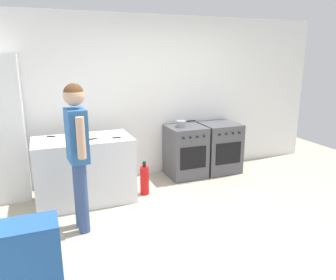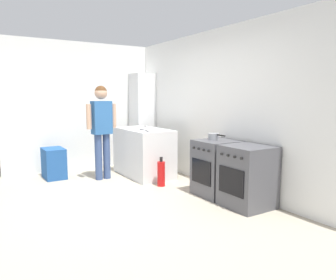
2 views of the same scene
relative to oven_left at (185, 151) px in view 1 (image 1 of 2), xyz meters
The scene contains 14 objects.
ground_plane 1.67m from the oven_left, 102.51° to the right, with size 8.00×8.00×0.00m, color #ADA38E.
back_wall 1.01m from the oven_left, 133.25° to the left, with size 6.00×0.10×2.60m, color white.
counter_unit 1.74m from the oven_left, 167.47° to the right, with size 1.30×0.70×0.90m, color silver.
oven_left is the anchor object (origin of this frame).
oven_right 0.64m from the oven_left, ahead, with size 0.62×0.62×0.85m.
pot 0.48m from the oven_left, behind, with size 0.34×0.16×0.10m.
knife_paring 1.68m from the oven_left, 162.79° to the right, with size 0.21×0.05×0.01m.
knife_carving 1.54m from the oven_left, 159.06° to the right, with size 0.33×0.06×0.01m.
knife_bread 2.05m from the oven_left, behind, with size 0.34×0.15×0.01m.
person 2.25m from the oven_left, 148.22° to the right, with size 0.23×0.57×1.70m.
fire_extinguisher 1.01m from the oven_left, 151.22° to the right, with size 0.13×0.13×0.50m.
recycling_crate_lower 3.06m from the oven_left, 141.72° to the right, with size 0.52×0.36×0.28m, color #235193.
recycling_crate_upper 3.05m from the oven_left, 141.72° to the right, with size 0.52×0.36×0.28m, color #235193.
larder_cabinet 2.71m from the oven_left, behind, with size 0.48×0.44×2.00m, color silver.
Camera 1 is at (-1.85, -3.17, 2.00)m, focal length 35.00 mm.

